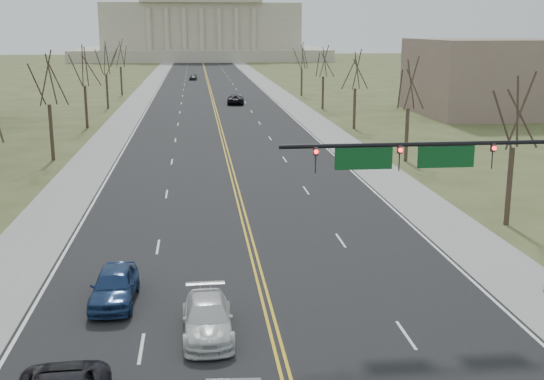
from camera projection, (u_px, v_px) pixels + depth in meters
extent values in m
cube|color=black|center=(211.00, 93.00, 122.19)|extent=(20.00, 380.00, 0.01)
cube|color=gray|center=(143.00, 94.00, 120.89)|extent=(4.00, 380.00, 0.03)
cube|color=gray|center=(277.00, 93.00, 123.49)|extent=(4.00, 380.00, 0.03)
cube|color=gold|center=(211.00, 93.00, 122.19)|extent=(0.42, 380.00, 0.01)
cube|color=silver|center=(156.00, 94.00, 121.13)|extent=(0.15, 380.00, 0.01)
cube|color=silver|center=(265.00, 93.00, 123.25)|extent=(0.15, 380.00, 0.01)
cube|color=#BCB49C|center=(202.00, 54.00, 257.06)|extent=(90.00, 60.00, 4.00)
cube|color=#BCB49C|center=(201.00, 26.00, 254.74)|extent=(70.00, 40.00, 16.00)
cylinder|color=black|center=(423.00, 144.00, 28.03)|extent=(12.00, 0.18, 0.18)
imported|color=black|center=(492.00, 156.00, 28.49)|extent=(0.35, 0.40, 1.10)
sphere|color=#FF0C0C|center=(494.00, 148.00, 28.26)|extent=(0.18, 0.18, 0.18)
imported|color=black|center=(399.00, 158.00, 28.05)|extent=(0.35, 0.40, 1.10)
sphere|color=#FF0C0C|center=(401.00, 150.00, 27.83)|extent=(0.18, 0.18, 0.18)
imported|color=black|center=(315.00, 160.00, 27.67)|extent=(0.35, 0.40, 1.10)
sphere|color=#FF0C0C|center=(316.00, 152.00, 27.45)|extent=(0.18, 0.18, 0.18)
cube|color=#0C4C1E|center=(446.00, 157.00, 28.27)|extent=(2.40, 0.12, 0.90)
cube|color=#0C4C1E|center=(364.00, 159.00, 27.89)|extent=(2.40, 0.12, 0.90)
cylinder|color=#332B1E|center=(509.00, 187.00, 40.19)|extent=(0.32, 0.32, 4.68)
cylinder|color=#332B1E|center=(407.00, 135.00, 59.53)|extent=(0.32, 0.32, 4.68)
cylinder|color=#332B1E|center=(51.00, 133.00, 60.00)|extent=(0.32, 0.32, 4.95)
cylinder|color=#332B1E|center=(354.00, 109.00, 78.86)|extent=(0.32, 0.32, 4.68)
cylinder|color=#332B1E|center=(86.00, 107.00, 79.34)|extent=(0.32, 0.32, 4.95)
cylinder|color=#332B1E|center=(323.00, 93.00, 98.19)|extent=(0.32, 0.32, 4.68)
cylinder|color=#332B1E|center=(107.00, 92.00, 98.67)|extent=(0.32, 0.32, 4.95)
cylinder|color=#332B1E|center=(302.00, 82.00, 117.53)|extent=(0.32, 0.32, 4.68)
cylinder|color=#332B1E|center=(121.00, 81.00, 118.00)|extent=(0.32, 0.32, 4.95)
cube|color=#796056|center=(511.00, 77.00, 92.49)|extent=(25.00, 20.00, 10.00)
imported|color=silver|center=(207.00, 318.00, 25.94)|extent=(1.97, 4.69, 1.35)
imported|color=navy|center=(114.00, 286.00, 28.97)|extent=(1.94, 4.56, 1.54)
imported|color=black|center=(236.00, 99.00, 104.78)|extent=(2.90, 5.52, 1.48)
imported|color=#464A4D|center=(193.00, 77.00, 153.45)|extent=(1.93, 4.21, 1.40)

